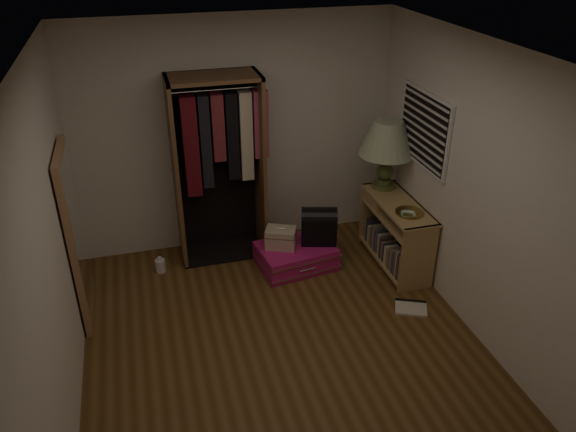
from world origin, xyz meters
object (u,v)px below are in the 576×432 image
object	(u,v)px
console_bookshelf	(394,230)
white_jug	(160,266)
pink_suitcase	(296,256)
train_case	(281,238)
floor_mirror	(76,237)
open_wardrobe	(219,153)
table_lamp	(388,140)
black_bag	(319,225)

from	to	relation	value
console_bookshelf	white_jug	distance (m)	2.58
pink_suitcase	train_case	bearing A→B (deg)	159.42
floor_mirror	pink_suitcase	world-z (taller)	floor_mirror
floor_mirror	train_case	size ratio (longest dim) A/B	4.39
floor_mirror	pink_suitcase	size ratio (longest dim) A/B	1.89
open_wardrobe	train_case	size ratio (longest dim) A/B	5.29
floor_mirror	white_jug	world-z (taller)	floor_mirror
pink_suitcase	table_lamp	distance (m)	1.61
black_bag	white_jug	size ratio (longest dim) A/B	2.36
pink_suitcase	white_jug	world-z (taller)	pink_suitcase
table_lamp	pink_suitcase	bearing A→B (deg)	-170.72
floor_mirror	pink_suitcase	xyz separation A→B (m)	(2.17, 0.23, -0.72)
console_bookshelf	floor_mirror	distance (m)	3.27
open_wardrobe	black_bag	size ratio (longest dim) A/B	4.68
white_jug	floor_mirror	bearing A→B (deg)	-144.30
console_bookshelf	black_bag	distance (m)	0.83
pink_suitcase	console_bookshelf	bearing A→B (deg)	-18.48
floor_mirror	white_jug	size ratio (longest dim) A/B	9.17
pink_suitcase	train_case	xyz separation A→B (m)	(-0.16, 0.04, 0.24)
train_case	table_lamp	xyz separation A→B (m)	(1.23, 0.14, 0.95)
pink_suitcase	white_jug	xyz separation A→B (m)	(-1.45, 0.28, -0.05)
train_case	table_lamp	world-z (taller)	table_lamp
console_bookshelf	pink_suitcase	size ratio (longest dim) A/B	1.24
table_lamp	white_jug	world-z (taller)	table_lamp
console_bookshelf	floor_mirror	bearing A→B (deg)	-179.28
pink_suitcase	train_case	size ratio (longest dim) A/B	2.33
console_bookshelf	table_lamp	distance (m)	0.99
open_wardrobe	white_jug	world-z (taller)	open_wardrobe
table_lamp	train_case	bearing A→B (deg)	-173.54
open_wardrobe	table_lamp	bearing A→B (deg)	-11.48
floor_mirror	table_lamp	xyz separation A→B (m)	(3.24, 0.41, 0.46)
open_wardrobe	black_bag	bearing A→B (deg)	-27.55
white_jug	open_wardrobe	bearing A→B (deg)	18.49
open_wardrobe	black_bag	xyz separation A→B (m)	(0.97, -0.50, -0.75)
black_bag	white_jug	bearing A→B (deg)	-171.88
console_bookshelf	train_case	xyz separation A→B (m)	(-1.23, 0.23, -0.03)
black_bag	console_bookshelf	bearing A→B (deg)	0.72
console_bookshelf	train_case	size ratio (longest dim) A/B	2.89
open_wardrobe	table_lamp	distance (m)	1.81
console_bookshelf	black_bag	bearing A→B (deg)	164.30
console_bookshelf	table_lamp	world-z (taller)	table_lamp
floor_mirror	pink_suitcase	distance (m)	2.30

